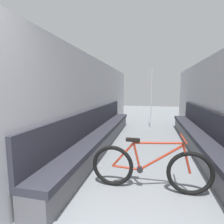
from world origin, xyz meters
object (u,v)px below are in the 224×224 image
Objects in this scene: bench_seat_row_left at (101,134)px; bicycle at (149,168)px; bench_seat_row_right at (202,140)px; grab_pole_near at (151,99)px.

bench_seat_row_left is 3.28× the size of bicycle.
bench_seat_row_right is 2.16m from bicycle.
bench_seat_row_left is 2.21m from bicycle.
bench_seat_row_left is 2.41m from bench_seat_row_right.
bicycle is at bearing -122.58° from bench_seat_row_right.
grab_pole_near is (-0.01, 4.36, 0.76)m from bicycle.
bench_seat_row_right reaches higher than bicycle.
bench_seat_row_right is (2.41, 0.00, 0.00)m from bench_seat_row_left.
bench_seat_row_left reaches higher than bicycle.
bench_seat_row_left is 2.93m from grab_pole_near.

